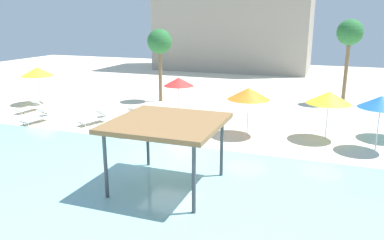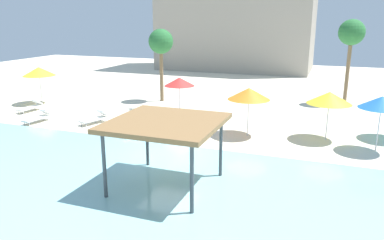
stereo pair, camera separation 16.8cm
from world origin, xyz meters
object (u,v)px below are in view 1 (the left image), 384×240
(lounge_chair_2, at_px, (131,128))
(beach_umbrella_yellow_3, at_px, (37,72))
(beach_umbrella_blue_6, at_px, (381,102))
(beach_umbrella_yellow_5, at_px, (329,98))
(beach_umbrella_red_4, at_px, (179,82))
(shade_pavilion, at_px, (167,125))
(palm_tree_0, at_px, (350,34))
(lounge_chair_6, at_px, (131,114))
(lounge_chair_4, at_px, (37,117))
(palm_tree_1, at_px, (160,43))
(lounge_chair_1, at_px, (95,118))
(beach_umbrella_orange_2, at_px, (249,94))
(lounge_chair_3, at_px, (30,107))

(lounge_chair_2, bearing_deg, beach_umbrella_yellow_3, -106.66)
(beach_umbrella_blue_6, bearing_deg, beach_umbrella_yellow_5, 154.94)
(beach_umbrella_red_4, bearing_deg, shade_pavilion, -70.30)
(shade_pavilion, height_order, lounge_chair_2, shade_pavilion)
(palm_tree_0, bearing_deg, lounge_chair_6, -143.89)
(beach_umbrella_blue_6, relative_size, lounge_chair_6, 1.40)
(lounge_chair_4, distance_m, lounge_chair_6, 5.85)
(lounge_chair_6, bearing_deg, lounge_chair_2, 10.53)
(beach_umbrella_red_4, distance_m, palm_tree_1, 5.82)
(beach_umbrella_blue_6, relative_size, lounge_chair_1, 1.40)
(beach_umbrella_orange_2, relative_size, palm_tree_1, 0.48)
(shade_pavilion, bearing_deg, beach_umbrella_blue_6, 42.62)
(shade_pavilion, xyz_separation_m, lounge_chair_1, (-8.02, 6.94, -2.19))
(beach_umbrella_orange_2, relative_size, lounge_chair_4, 1.38)
(lounge_chair_3, relative_size, lounge_chair_4, 0.99)
(beach_umbrella_blue_6, relative_size, lounge_chair_3, 1.43)
(beach_umbrella_blue_6, height_order, lounge_chair_2, beach_umbrella_blue_6)
(beach_umbrella_yellow_5, distance_m, lounge_chair_1, 13.91)
(beach_umbrella_orange_2, relative_size, lounge_chair_3, 1.39)
(beach_umbrella_yellow_3, xyz_separation_m, beach_umbrella_blue_6, (23.27, -2.90, -0.00))
(beach_umbrella_yellow_5, bearing_deg, lounge_chair_4, -171.27)
(lounge_chair_2, height_order, lounge_chair_3, same)
(beach_umbrella_blue_6, xyz_separation_m, lounge_chair_4, (-19.63, -1.53, -2.15))
(beach_umbrella_yellow_3, relative_size, lounge_chair_3, 1.45)
(beach_umbrella_orange_2, bearing_deg, beach_umbrella_yellow_5, 10.19)
(beach_umbrella_yellow_5, relative_size, lounge_chair_6, 1.33)
(beach_umbrella_yellow_3, relative_size, palm_tree_0, 0.45)
(shade_pavilion, xyz_separation_m, beach_umbrella_red_4, (-3.64, 10.16, -0.13))
(lounge_chair_3, bearing_deg, beach_umbrella_yellow_3, -149.38)
(beach_umbrella_yellow_5, relative_size, palm_tree_0, 0.42)
(shade_pavilion, bearing_deg, lounge_chair_6, 126.57)
(lounge_chair_2, relative_size, lounge_chair_4, 1.00)
(lounge_chair_6, bearing_deg, beach_umbrella_yellow_3, -118.58)
(beach_umbrella_yellow_3, distance_m, lounge_chair_2, 11.54)
(lounge_chair_3, bearing_deg, palm_tree_1, 137.30)
(beach_umbrella_blue_6, bearing_deg, palm_tree_0, 97.10)
(shade_pavilion, xyz_separation_m, palm_tree_0, (6.69, 18.32, 2.71))
(lounge_chair_4, bearing_deg, beach_umbrella_yellow_3, -132.78)
(shade_pavilion, bearing_deg, beach_umbrella_yellow_3, 145.89)
(shade_pavilion, bearing_deg, lounge_chair_3, 150.44)
(palm_tree_0, relative_size, palm_tree_1, 1.13)
(beach_umbrella_red_4, relative_size, beach_umbrella_yellow_5, 1.01)
(shade_pavilion, xyz_separation_m, beach_umbrella_blue_6, (8.05, 7.41, -0.03))
(lounge_chair_3, bearing_deg, beach_umbrella_red_4, 107.15)
(shade_pavilion, relative_size, beach_umbrella_orange_2, 1.50)
(beach_umbrella_yellow_3, bearing_deg, lounge_chair_6, -10.27)
(beach_umbrella_yellow_3, height_order, beach_umbrella_yellow_5, beach_umbrella_yellow_3)
(lounge_chair_1, height_order, lounge_chair_2, same)
(beach_umbrella_blue_6, bearing_deg, palm_tree_1, 154.81)
(shade_pavilion, relative_size, lounge_chair_2, 2.09)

